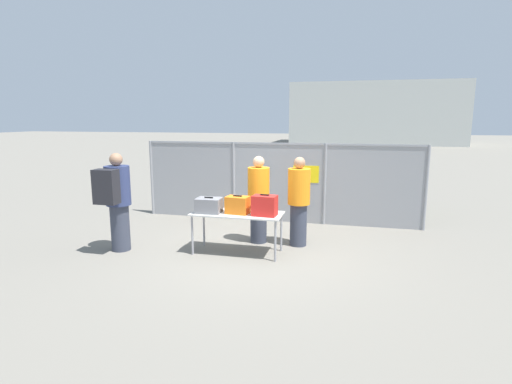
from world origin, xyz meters
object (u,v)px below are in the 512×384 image
utility_trailer (346,192)px  suitcase_orange (238,205)px  traveler_hooded (116,198)px  security_worker_near (259,198)px  suitcase_grey (209,205)px  suitcase_red (265,206)px  inspection_table (237,216)px  security_worker_far (299,200)px

utility_trailer → suitcase_orange: bearing=-112.3°
traveler_hooded → security_worker_near: bearing=30.1°
suitcase_grey → traveler_hooded: 1.72m
suitcase_orange → utility_trailer: (1.85, 4.50, -0.49)m
utility_trailer → traveler_hooded: bearing=-129.7°
suitcase_orange → utility_trailer: size_ratio=0.11×
suitcase_orange → suitcase_red: (0.51, -0.04, 0.02)m
inspection_table → security_worker_far: bearing=35.1°
security_worker_far → utility_trailer: security_worker_far is taller
suitcase_orange → security_worker_near: bearing=74.9°
suitcase_red → utility_trailer: (1.34, 4.54, -0.52)m
suitcase_grey → traveler_hooded: size_ratio=0.25×
security_worker_far → utility_trailer: (0.84, 3.74, -0.47)m
suitcase_orange → security_worker_far: size_ratio=0.25×
inspection_table → traveler_hooded: bearing=-168.9°
suitcase_grey → utility_trailer: 5.16m
suitcase_grey → utility_trailer: bearing=62.4°
suitcase_grey → suitcase_orange: (0.53, 0.06, 0.02)m
suitcase_grey → suitcase_red: 1.04m
security_worker_far → utility_trailer: size_ratio=0.44×
utility_trailer → suitcase_red: bearing=-106.4°
inspection_table → traveler_hooded: traveler_hooded is taller
suitcase_orange → inspection_table: bearing=119.2°
suitcase_red → utility_trailer: 4.76m
suitcase_red → security_worker_near: 0.87m
inspection_table → traveler_hooded: size_ratio=0.90×
traveler_hooded → security_worker_far: bearing=24.1°
traveler_hooded → security_worker_near: size_ratio=1.06×
suitcase_red → security_worker_far: size_ratio=0.26×
inspection_table → security_worker_near: security_worker_near is taller
security_worker_far → utility_trailer: bearing=-94.7°
suitcase_orange → utility_trailer: 4.89m
suitcase_grey → suitcase_red: (1.04, 0.02, 0.05)m
suitcase_orange → suitcase_red: bearing=-4.8°
security_worker_near → utility_trailer: bearing=-111.2°
security_worker_far → security_worker_near: bearing=7.2°
inspection_table → suitcase_orange: (0.02, -0.04, 0.22)m
security_worker_far → traveler_hooded: bearing=27.7°
suitcase_grey → security_worker_near: bearing=48.3°
suitcase_orange → suitcase_grey: bearing=-173.6°
inspection_table → suitcase_red: size_ratio=3.73×
utility_trailer → suitcase_grey: bearing=-117.6°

